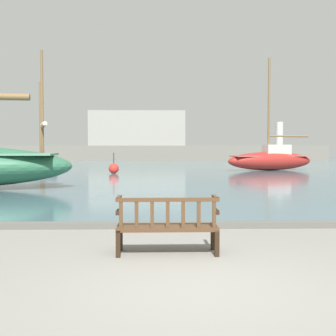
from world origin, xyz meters
TOP-DOWN VIEW (x-y plane):
  - ground_plane at (0.00, 0.00)m, footprint 160.00×160.00m
  - harbor_water at (0.00, 44.00)m, footprint 100.00×80.00m
  - quay_edge_kerb at (0.00, 3.85)m, footprint 40.00×0.30m
  - park_bench at (-0.36, 1.62)m, footprint 1.61×0.54m
  - sailboat_far_starboard at (-11.17, 33.77)m, footprint 5.10×9.40m
  - sailboat_nearest_starboard at (8.01, 26.84)m, footprint 7.31×3.76m
  - channel_buoy at (-3.47, 22.50)m, footprint 0.67×0.67m
  - far_breakwater at (-1.11, 54.18)m, footprint 46.17×2.40m

SIDE VIEW (x-z plane):
  - ground_plane at x=0.00m, z-range 0.00..0.00m
  - harbor_water at x=0.00m, z-range 0.00..0.08m
  - quay_edge_kerb at x=0.00m, z-range 0.00..0.12m
  - channel_buoy at x=-3.47m, z-range -0.26..1.10m
  - park_bench at x=-0.36m, z-range 0.01..0.93m
  - sailboat_nearest_starboard at x=8.01m, z-range -3.32..5.14m
  - sailboat_far_starboard at x=-11.17m, z-range -4.38..6.26m
  - far_breakwater at x=-1.11m, z-range -1.18..5.87m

